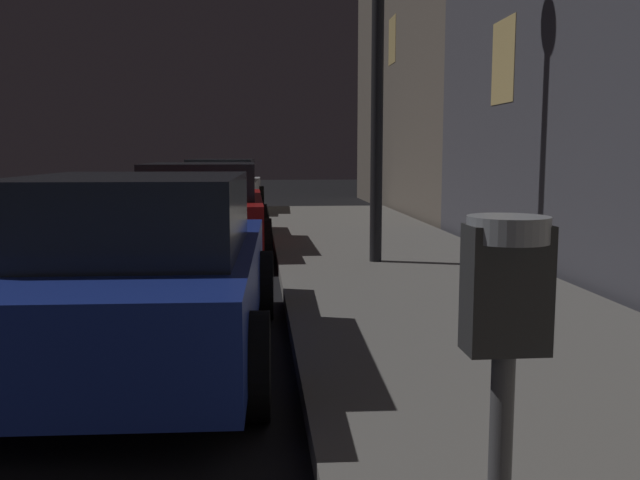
{
  "coord_description": "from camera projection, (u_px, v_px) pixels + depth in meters",
  "views": [
    {
      "loc": [
        3.74,
        -0.51,
        1.6
      ],
      "look_at": [
        4.01,
        2.45,
        1.21
      ],
      "focal_mm": 38.26,
      "sensor_mm": 36.0,
      "label": 1
    }
  ],
  "objects": [
    {
      "name": "parking_meter",
      "position": [
        504.0,
        349.0,
        1.6
      ],
      "size": [
        0.19,
        0.19,
        1.3
      ],
      "color": "#59595B",
      "rests_on": "sidewalk"
    },
    {
      "name": "car_red",
      "position": [
        202.0,
        207.0,
        10.98
      ],
      "size": [
        2.17,
        4.48,
        1.43
      ],
      "color": "maroon",
      "rests_on": "ground"
    },
    {
      "name": "car_blue",
      "position": [
        141.0,
        270.0,
        5.16
      ],
      "size": [
        2.08,
        4.11,
        1.43
      ],
      "color": "navy",
      "rests_on": "ground"
    },
    {
      "name": "car_white",
      "position": [
        223.0,
        187.0,
        17.68
      ],
      "size": [
        2.16,
        4.63,
        1.43
      ],
      "color": "silver",
      "rests_on": "ground"
    }
  ]
}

